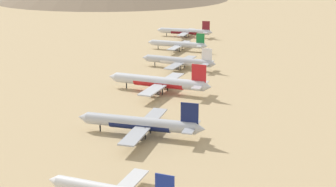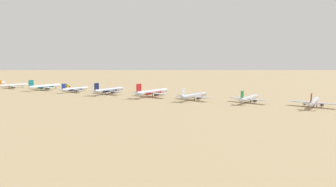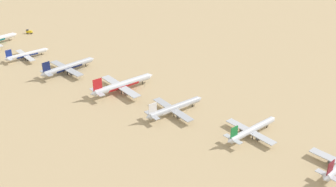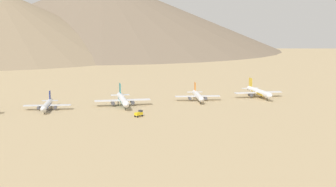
{
  "view_description": "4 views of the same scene",
  "coord_description": "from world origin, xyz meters",
  "px_view_note": "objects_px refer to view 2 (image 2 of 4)",
  "views": [
    {
      "loc": [
        -57.51,
        145.03,
        61.47
      ],
      "look_at": [
        1.72,
        -32.8,
        5.81
      ],
      "focal_mm": 51.81,
      "sensor_mm": 36.0,
      "label": 1
    },
    {
      "loc": [
        -197.88,
        -225.96,
        37.04
      ],
      "look_at": [
        18.15,
        -67.67,
        3.8
      ],
      "focal_mm": 28.86,
      "sensor_mm": 36.0,
      "label": 2
    },
    {
      "loc": [
        -133.09,
        -260.42,
        126.5
      ],
      "look_at": [
        25.15,
        -83.56,
        5.76
      ],
      "focal_mm": 44.58,
      "sensor_mm": 36.0,
      "label": 3
    },
    {
      "loc": [
        309.56,
        82.55,
        57.79
      ],
      "look_at": [
        -30.51,
        127.52,
        6.4
      ],
      "focal_mm": 52.78,
      "sensor_mm": 36.0,
      "label": 4
    }
  ],
  "objects_px": {
    "parked_jet_4": "(109,90)",
    "parked_jet_7": "(12,85)",
    "parked_jet_1": "(249,98)",
    "parked_jet_0": "(314,102)",
    "parked_jet_2": "(194,96)",
    "service_truck": "(68,86)",
    "parked_jet_3": "(152,92)",
    "parked_jet_6": "(45,86)",
    "parked_jet_5": "(75,89)"
  },
  "relations": [
    {
      "from": "parked_jet_2",
      "to": "parked_jet_3",
      "type": "relative_size",
      "value": 0.86
    },
    {
      "from": "parked_jet_3",
      "to": "service_truck",
      "type": "xyz_separation_m",
      "value": [
        6.41,
        155.31,
        -2.71
      ]
    },
    {
      "from": "parked_jet_2",
      "to": "parked_jet_6",
      "type": "height_order",
      "value": "parked_jet_6"
    },
    {
      "from": "parked_jet_1",
      "to": "service_truck",
      "type": "xyz_separation_m",
      "value": [
        -13.99,
        248.39,
        -1.86
      ]
    },
    {
      "from": "parked_jet_0",
      "to": "parked_jet_6",
      "type": "distance_m",
      "value": 295.81
    },
    {
      "from": "parked_jet_3",
      "to": "parked_jet_4",
      "type": "relative_size",
      "value": 1.08
    },
    {
      "from": "parked_jet_4",
      "to": "parked_jet_5",
      "type": "bearing_deg",
      "value": 103.14
    },
    {
      "from": "parked_jet_3",
      "to": "service_truck",
      "type": "distance_m",
      "value": 155.47
    },
    {
      "from": "parked_jet_7",
      "to": "service_truck",
      "type": "xyz_separation_m",
      "value": [
        52.38,
        -46.12,
        -1.81
      ]
    },
    {
      "from": "parked_jet_1",
      "to": "parked_jet_4",
      "type": "xyz_separation_m",
      "value": [
        -31.95,
        144.99,
        0.49
      ]
    },
    {
      "from": "parked_jet_2",
      "to": "parked_jet_1",
      "type": "bearing_deg",
      "value": -72.11
    },
    {
      "from": "parked_jet_7",
      "to": "service_truck",
      "type": "distance_m",
      "value": 69.81
    },
    {
      "from": "parked_jet_0",
      "to": "parked_jet_2",
      "type": "xyz_separation_m",
      "value": [
        -25.04,
        96.02,
        0.03
      ]
    },
    {
      "from": "parked_jet_3",
      "to": "parked_jet_7",
      "type": "xyz_separation_m",
      "value": [
        -45.97,
        201.43,
        -0.9
      ]
    },
    {
      "from": "parked_jet_2",
      "to": "parked_jet_4",
      "type": "height_order",
      "value": "parked_jet_4"
    },
    {
      "from": "parked_jet_4",
      "to": "parked_jet_7",
      "type": "height_order",
      "value": "parked_jet_4"
    },
    {
      "from": "parked_jet_0",
      "to": "parked_jet_7",
      "type": "xyz_separation_m",
      "value": [
        -76.25,
        343.58,
        -0.19
      ]
    },
    {
      "from": "parked_jet_0",
      "to": "parked_jet_5",
      "type": "xyz_separation_m",
      "value": [
        -52.65,
        240.38,
        -0.52
      ]
    },
    {
      "from": "parked_jet_7",
      "to": "service_truck",
      "type": "bearing_deg",
      "value": -41.37
    },
    {
      "from": "parked_jet_4",
      "to": "parked_jet_2",
      "type": "bearing_deg",
      "value": -80.28
    },
    {
      "from": "parked_jet_1",
      "to": "service_truck",
      "type": "distance_m",
      "value": 248.79
    },
    {
      "from": "parked_jet_5",
      "to": "parked_jet_7",
      "type": "height_order",
      "value": "parked_jet_7"
    },
    {
      "from": "parked_jet_0",
      "to": "parked_jet_1",
      "type": "distance_m",
      "value": 50.05
    },
    {
      "from": "parked_jet_6",
      "to": "parked_jet_7",
      "type": "height_order",
      "value": "parked_jet_6"
    },
    {
      "from": "parked_jet_1",
      "to": "parked_jet_0",
      "type": "bearing_deg",
      "value": -78.61
    },
    {
      "from": "parked_jet_2",
      "to": "parked_jet_7",
      "type": "bearing_deg",
      "value": 101.69
    },
    {
      "from": "parked_jet_1",
      "to": "parked_jet_3",
      "type": "bearing_deg",
      "value": 102.36
    },
    {
      "from": "parked_jet_0",
      "to": "parked_jet_3",
      "type": "xyz_separation_m",
      "value": [
        -30.28,
        142.14,
        0.71
      ]
    },
    {
      "from": "parked_jet_4",
      "to": "parked_jet_6",
      "type": "relative_size",
      "value": 0.99
    },
    {
      "from": "parked_jet_3",
      "to": "service_truck",
      "type": "height_order",
      "value": "parked_jet_3"
    },
    {
      "from": "parked_jet_1",
      "to": "parked_jet_4",
      "type": "distance_m",
      "value": 148.47
    },
    {
      "from": "parked_jet_0",
      "to": "parked_jet_4",
      "type": "relative_size",
      "value": 0.92
    },
    {
      "from": "parked_jet_7",
      "to": "parked_jet_0",
      "type": "bearing_deg",
      "value": -77.49
    },
    {
      "from": "parked_jet_0",
      "to": "parked_jet_7",
      "type": "distance_m",
      "value": 351.94
    },
    {
      "from": "parked_jet_1",
      "to": "parked_jet_3",
      "type": "height_order",
      "value": "parked_jet_3"
    },
    {
      "from": "parked_jet_4",
      "to": "parked_jet_7",
      "type": "bearing_deg",
      "value": 102.96
    },
    {
      "from": "parked_jet_4",
      "to": "parked_jet_7",
      "type": "xyz_separation_m",
      "value": [
        -34.42,
        149.52,
        -0.54
      ]
    },
    {
      "from": "parked_jet_2",
      "to": "parked_jet_7",
      "type": "distance_m",
      "value": 252.8
    },
    {
      "from": "parked_jet_0",
      "to": "parked_jet_5",
      "type": "distance_m",
      "value": 246.08
    },
    {
      "from": "parked_jet_3",
      "to": "parked_jet_6",
      "type": "height_order",
      "value": "parked_jet_3"
    },
    {
      "from": "parked_jet_2",
      "to": "service_truck",
      "type": "xyz_separation_m",
      "value": [
        1.17,
        201.44,
        -2.04
      ]
    },
    {
      "from": "service_truck",
      "to": "parked_jet_6",
      "type": "bearing_deg",
      "value": -167.83
    },
    {
      "from": "parked_jet_3",
      "to": "parked_jet_6",
      "type": "relative_size",
      "value": 1.07
    },
    {
      "from": "parked_jet_2",
      "to": "parked_jet_7",
      "type": "height_order",
      "value": "parked_jet_2"
    },
    {
      "from": "parked_jet_7",
      "to": "parked_jet_2",
      "type": "bearing_deg",
      "value": -78.31
    },
    {
      "from": "parked_jet_7",
      "to": "parked_jet_4",
      "type": "bearing_deg",
      "value": -77.04
    },
    {
      "from": "service_truck",
      "to": "parked_jet_4",
      "type": "bearing_deg",
      "value": -99.85
    },
    {
      "from": "parked_jet_5",
      "to": "parked_jet_6",
      "type": "xyz_separation_m",
      "value": [
        -9.01,
        48.93,
        0.91
      ]
    },
    {
      "from": "parked_jet_3",
      "to": "parked_jet_6",
      "type": "distance_m",
      "value": 150.47
    },
    {
      "from": "parked_jet_1",
      "to": "parked_jet_6",
      "type": "relative_size",
      "value": 0.87
    }
  ]
}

